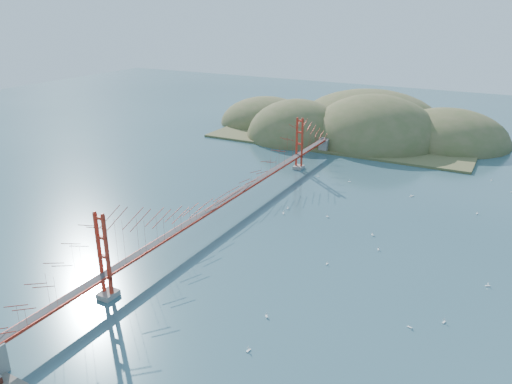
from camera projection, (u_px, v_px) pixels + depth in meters
The scene contains 21 objects.
ground at pixel (230, 215), 88.29m from camera, with size 320.00×320.00×0.00m, color #2D4F5B.
bridge at pixel (230, 177), 85.96m from camera, with size 2.20×94.40×12.00m.
far_headlands at pixel (360, 133), 143.71m from camera, with size 84.00×58.00×25.00m.
sailboat_2 at pixel (410, 327), 57.48m from camera, with size 0.57×0.52×0.64m.
sailboat_13 at pixel (488, 285), 65.90m from camera, with size 0.62×0.62×0.69m.
sailboat_8 at pixel (411, 196), 96.43m from camera, with size 0.51×0.48×0.58m.
sailboat_3 at pixel (318, 176), 107.67m from camera, with size 0.55×0.53×0.62m.
sailboat_16 at pixel (378, 249), 75.66m from camera, with size 0.58×0.58×0.63m.
sailboat_14 at pixel (327, 263), 71.46m from camera, with size 0.43×0.52×0.60m.
sailboat_15 at pixel (491, 180), 105.40m from camera, with size 0.49×0.51×0.57m.
sailboat_4 at pixel (477, 213), 88.51m from camera, with size 0.53×0.58×0.65m.
sailboat_7 at pixel (412, 195), 96.87m from camera, with size 0.62×0.53×0.71m.
sailboat_12 at pixel (349, 181), 104.50m from camera, with size 0.53×0.51×0.60m.
sailboat_17 at pixel (512, 192), 98.79m from camera, with size 0.51×0.48×0.57m.
sailboat_10 at pixel (249, 350), 53.60m from camera, with size 0.57×0.65×0.74m.
sailboat_5 at pixel (444, 322), 58.39m from camera, with size 0.59×0.63×0.71m.
sailboat_1 at pixel (372, 234), 80.43m from camera, with size 0.65×0.65×0.69m.
sailboat_0 at pixel (283, 213), 88.64m from camera, with size 0.65×0.65×0.72m.
sailboat_6 at pixel (266, 316), 59.51m from camera, with size 0.65×0.65×0.68m.
sailboat_extra_0 at pixel (288, 208), 90.89m from camera, with size 0.43×0.53×0.62m.
sailboat_extra_1 at pixel (327, 216), 87.34m from camera, with size 0.59×0.59×0.65m.
Camera 1 is at (42.56, -69.24, 35.03)m, focal length 35.00 mm.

